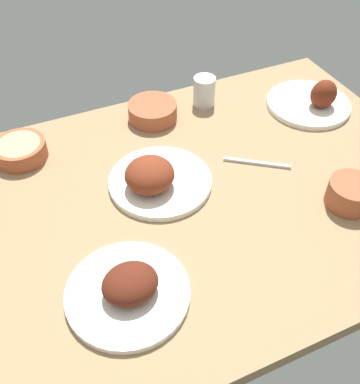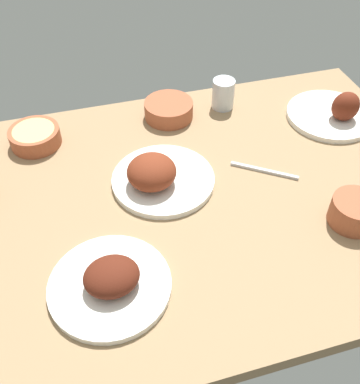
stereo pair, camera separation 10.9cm
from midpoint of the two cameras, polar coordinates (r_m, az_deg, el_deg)
dining_table at (r=111.64cm, az=2.79°, el=-1.59°), size 140.00×90.00×4.00cm
plate_center_main at (r=92.43cm, az=-5.48°, el=-11.56°), size 25.36×25.36×7.47cm
plate_near_viewer at (r=142.89cm, az=21.23°, el=9.33°), size 25.40×25.40×10.03cm
plate_far_side at (r=111.15cm, az=-0.12°, el=1.95°), size 26.14×26.14×9.32cm
bowl_sauce at (r=112.03cm, az=24.01°, el=-2.35°), size 11.18×11.18×6.44cm
bowl_potatoes at (r=134.29cm, az=0.90°, el=10.44°), size 14.43×14.43×5.01cm
bowl_pasta at (r=128.82cm, az=-15.75°, el=6.76°), size 13.89×13.89×4.77cm
water_tumbler at (r=138.96cm, az=7.82°, el=12.21°), size 6.73×6.73×9.06cm
spoon_loose at (r=119.78cm, az=13.28°, el=2.55°), size 15.20×11.05×0.80cm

